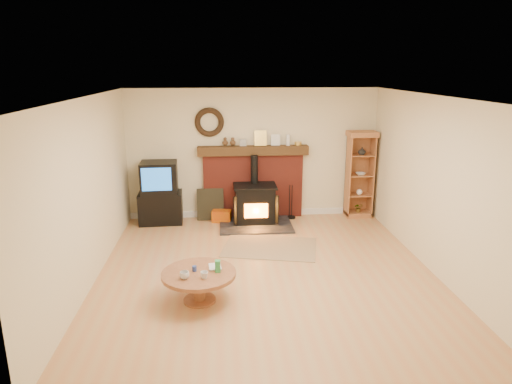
{
  "coord_description": "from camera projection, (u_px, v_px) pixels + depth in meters",
  "views": [
    {
      "loc": [
        -0.65,
        -6.27,
        3.0
      ],
      "look_at": [
        -0.07,
        1.0,
        0.99
      ],
      "focal_mm": 32.0,
      "sensor_mm": 36.0,
      "label": 1
    }
  ],
  "objects": [
    {
      "name": "coffee_table",
      "position": [
        199.0,
        278.0,
        5.94
      ],
      "size": [
        0.98,
        0.98,
        0.58
      ],
      "color": "brown",
      "rests_on": "ground"
    },
    {
      "name": "curio_cabinet",
      "position": [
        359.0,
        174.0,
        9.26
      ],
      "size": [
        0.57,
        0.41,
        1.76
      ],
      "color": "#995832",
      "rests_on": "ground"
    },
    {
      "name": "tv_unit",
      "position": [
        160.0,
        194.0,
        8.95
      ],
      "size": [
        0.86,
        0.63,
        1.22
      ],
      "color": "black",
      "rests_on": "ground"
    },
    {
      "name": "ground",
      "position": [
        266.0,
        272.0,
        6.87
      ],
      "size": [
        5.5,
        5.5,
        0.0
      ],
      "primitive_type": "plane",
      "color": "tan",
      "rests_on": "ground"
    },
    {
      "name": "firelog_box",
      "position": [
        222.0,
        216.0,
        9.1
      ],
      "size": [
        0.4,
        0.29,
        0.23
      ],
      "primitive_type": "cube",
      "rotation": [
        0.0,
        0.0,
        -0.16
      ],
      "color": "#C47408",
      "rests_on": "ground"
    },
    {
      "name": "leaning_painting",
      "position": [
        210.0,
        204.0,
        9.17
      ],
      "size": [
        0.53,
        0.14,
        0.64
      ],
      "primitive_type": "cube",
      "rotation": [
        -0.17,
        0.0,
        0.0
      ],
      "color": "black",
      "rests_on": "ground"
    },
    {
      "name": "fire_tools",
      "position": [
        291.0,
        213.0,
        9.31
      ],
      "size": [
        0.16,
        0.16,
        0.7
      ],
      "color": "black",
      "rests_on": "ground"
    },
    {
      "name": "wood_stove",
      "position": [
        255.0,
        205.0,
        8.96
      ],
      "size": [
        1.4,
        1.0,
        1.33
      ],
      "color": "black",
      "rests_on": "ground"
    },
    {
      "name": "room_shell",
      "position": [
        265.0,
        159.0,
        6.51
      ],
      "size": [
        5.02,
        5.52,
        2.61
      ],
      "color": "beige",
      "rests_on": "ground"
    },
    {
      "name": "chimney_breast",
      "position": [
        253.0,
        179.0,
        9.22
      ],
      "size": [
        2.2,
        0.22,
        1.78
      ],
      "color": "maroon",
      "rests_on": "ground"
    },
    {
      "name": "area_rug",
      "position": [
        270.0,
        247.0,
        7.82
      ],
      "size": [
        1.76,
        1.39,
        0.01
      ],
      "primitive_type": "cube",
      "rotation": [
        0.0,
        0.0,
        -0.22
      ],
      "color": "brown",
      "rests_on": "ground"
    }
  ]
}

